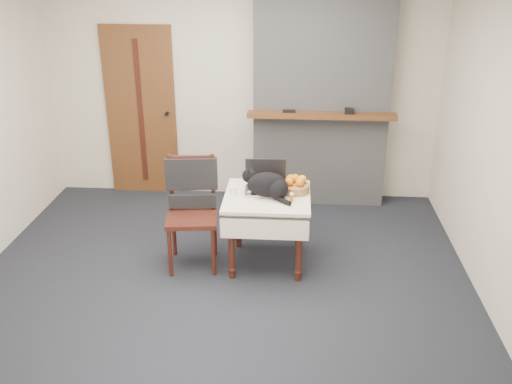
{
  "coord_description": "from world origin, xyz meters",
  "views": [
    {
      "loc": [
        0.63,
        -4.46,
        2.76
      ],
      "look_at": [
        0.28,
        0.25,
        0.75
      ],
      "focal_mm": 40.0,
      "sensor_mm": 36.0,
      "label": 1
    }
  ],
  "objects_px": {
    "door": "(141,112)",
    "cream_jar": "(233,191)",
    "laptop": "(265,183)",
    "side_table": "(267,206)",
    "fruit_basket": "(295,186)",
    "pill_bottle": "(292,197)",
    "chair": "(192,196)",
    "cat": "(268,185)"
  },
  "relations": [
    {
      "from": "cat",
      "to": "fruit_basket",
      "type": "bearing_deg",
      "value": 50.76
    },
    {
      "from": "door",
      "to": "laptop",
      "type": "bearing_deg",
      "value": -44.63
    },
    {
      "from": "pill_bottle",
      "to": "door",
      "type": "bearing_deg",
      "value": 135.37
    },
    {
      "from": "laptop",
      "to": "cream_jar",
      "type": "distance_m",
      "value": 0.32
    },
    {
      "from": "side_table",
      "to": "fruit_basket",
      "type": "height_order",
      "value": "fruit_basket"
    },
    {
      "from": "door",
      "to": "pill_bottle",
      "type": "bearing_deg",
      "value": -44.63
    },
    {
      "from": "pill_bottle",
      "to": "cream_jar",
      "type": "bearing_deg",
      "value": 168.18
    },
    {
      "from": "fruit_basket",
      "to": "pill_bottle",
      "type": "bearing_deg",
      "value": -97.73
    },
    {
      "from": "side_table",
      "to": "laptop",
      "type": "height_order",
      "value": "laptop"
    },
    {
      "from": "side_table",
      "to": "pill_bottle",
      "type": "bearing_deg",
      "value": -26.91
    },
    {
      "from": "pill_bottle",
      "to": "side_table",
      "type": "bearing_deg",
      "value": 153.09
    },
    {
      "from": "door",
      "to": "fruit_basket",
      "type": "xyz_separation_m",
      "value": [
        1.83,
        -1.57,
        -0.24
      ]
    },
    {
      "from": "cream_jar",
      "to": "fruit_basket",
      "type": "bearing_deg",
      "value": 10.31
    },
    {
      "from": "laptop",
      "to": "chair",
      "type": "distance_m",
      "value": 0.69
    },
    {
      "from": "laptop",
      "to": "pill_bottle",
      "type": "distance_m",
      "value": 0.35
    },
    {
      "from": "cream_jar",
      "to": "side_table",
      "type": "bearing_deg",
      "value": 0.11
    },
    {
      "from": "cat",
      "to": "side_table",
      "type": "bearing_deg",
      "value": 124.78
    },
    {
      "from": "side_table",
      "to": "pill_bottle",
      "type": "distance_m",
      "value": 0.29
    },
    {
      "from": "cat",
      "to": "fruit_basket",
      "type": "xyz_separation_m",
      "value": [
        0.24,
        0.13,
        -0.05
      ]
    },
    {
      "from": "pill_bottle",
      "to": "chair",
      "type": "height_order",
      "value": "chair"
    },
    {
      "from": "side_table",
      "to": "cat",
      "type": "relative_size",
      "value": 1.63
    },
    {
      "from": "door",
      "to": "cream_jar",
      "type": "relative_size",
      "value": 28.74
    },
    {
      "from": "door",
      "to": "side_table",
      "type": "distance_m",
      "value": 2.34
    },
    {
      "from": "cream_jar",
      "to": "fruit_basket",
      "type": "relative_size",
      "value": 0.26
    },
    {
      "from": "cat",
      "to": "pill_bottle",
      "type": "height_order",
      "value": "cat"
    },
    {
      "from": "cream_jar",
      "to": "fruit_basket",
      "type": "xyz_separation_m",
      "value": [
        0.56,
        0.1,
        0.03
      ]
    },
    {
      "from": "door",
      "to": "laptop",
      "type": "distance_m",
      "value": 2.2
    },
    {
      "from": "side_table",
      "to": "fruit_basket",
      "type": "distance_m",
      "value": 0.32
    },
    {
      "from": "cream_jar",
      "to": "pill_bottle",
      "type": "relative_size",
      "value": 0.94
    },
    {
      "from": "chair",
      "to": "cat",
      "type": "bearing_deg",
      "value": -10.28
    },
    {
      "from": "pill_bottle",
      "to": "fruit_basket",
      "type": "bearing_deg",
      "value": 82.27
    },
    {
      "from": "cat",
      "to": "cream_jar",
      "type": "height_order",
      "value": "cat"
    },
    {
      "from": "side_table",
      "to": "fruit_basket",
      "type": "relative_size",
      "value": 2.92
    },
    {
      "from": "door",
      "to": "fruit_basket",
      "type": "bearing_deg",
      "value": -40.51
    },
    {
      "from": "door",
      "to": "cream_jar",
      "type": "xyz_separation_m",
      "value": [
        1.27,
        -1.67,
        -0.27
      ]
    },
    {
      "from": "side_table",
      "to": "laptop",
      "type": "xyz_separation_m",
      "value": [
        -0.03,
        0.13,
        0.18
      ]
    },
    {
      "from": "door",
      "to": "side_table",
      "type": "bearing_deg",
      "value": -46.51
    },
    {
      "from": "door",
      "to": "pill_bottle",
      "type": "relative_size",
      "value": 26.93
    },
    {
      "from": "side_table",
      "to": "cat",
      "type": "distance_m",
      "value": 0.23
    },
    {
      "from": "door",
      "to": "laptop",
      "type": "relative_size",
      "value": 5.09
    },
    {
      "from": "cat",
      "to": "chair",
      "type": "distance_m",
      "value": 0.72
    },
    {
      "from": "door",
      "to": "chair",
      "type": "xyz_separation_m",
      "value": [
        0.88,
        -1.65,
        -0.34
      ]
    }
  ]
}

